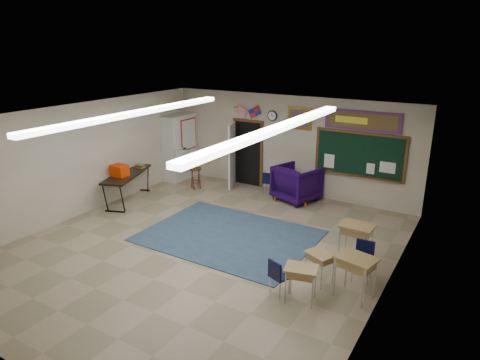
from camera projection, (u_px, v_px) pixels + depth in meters
The scene contains 25 objects.
floor at pixel (203, 247), 9.84m from camera, with size 9.00×9.00×0.00m, color gray.
back_wall at pixel (288, 145), 13.04m from camera, with size 8.00×0.04×3.00m, color beige.
front_wall at pixel (2, 278), 5.71m from camera, with size 8.00×0.04×3.00m, color beige.
left_wall at pixel (79, 160), 11.34m from camera, with size 0.04×9.00×3.00m, color beige.
right_wall at pixel (388, 224), 7.41m from camera, with size 0.04×9.00×3.00m, color beige.
ceiling at pixel (199, 117), 8.91m from camera, with size 8.00×9.00×0.04m, color silver.
area_rug at pixel (229, 236), 10.39m from camera, with size 4.00×3.00×0.02m, color #344C64.
fluorescent_strips at pixel (199, 120), 8.93m from camera, with size 3.86×6.00×0.10m, color white, non-canonical shape.
doorway at pixel (243, 154), 13.79m from camera, with size 1.10×0.89×2.16m.
chalkboard at pixel (359, 156), 11.93m from camera, with size 2.55×0.14×1.30m.
bulletin_board at pixel (362, 121), 11.63m from camera, with size 2.10×0.05×0.55m.
framed_art_print at pixel (299, 118), 12.57m from camera, with size 0.75×0.05×0.65m.
wall_clock at pixel (272, 116), 13.02m from camera, with size 0.32×0.05×0.32m.
wall_flags at pixel (248, 109), 13.37m from camera, with size 1.16×0.06×0.70m, color red, non-canonical shape.
storage_cabinet at pixel (180, 147), 14.46m from camera, with size 0.59×1.25×2.20m.
wingback_armchair at pixel (297, 183), 12.60m from camera, with size 1.13×1.16×1.06m, color #170532.
student_chair_reading at pixel (269, 183), 13.22m from camera, with size 0.35×0.35×0.70m, color black, non-canonical shape.
student_chair_desk_a at pixel (281, 277), 7.91m from camera, with size 0.36×0.36×0.73m, color black, non-canonical shape.
student_chair_desk_b at pixel (362, 262), 8.34m from camera, with size 0.40×0.40×0.80m, color black, non-canonical shape.
student_desk_front_left at pixel (319, 266), 8.31m from camera, with size 0.64×0.57×0.63m.
student_desk_front_right at pixel (356, 241), 9.12m from camera, with size 0.72×0.55×0.83m.
student_desk_back_left at pixel (301, 282), 7.68m from camera, with size 0.66×0.55×0.69m.
student_desk_back_right at pixel (355, 275), 7.77m from camera, with size 0.78×0.65×0.83m.
folding_table at pixel (128, 186), 12.55m from camera, with size 1.37×2.17×1.17m.
wooden_stool at pixel (196, 178), 13.66m from camera, with size 0.38×0.38×0.67m.
Camera 1 is at (5.33, -7.15, 4.51)m, focal length 32.00 mm.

